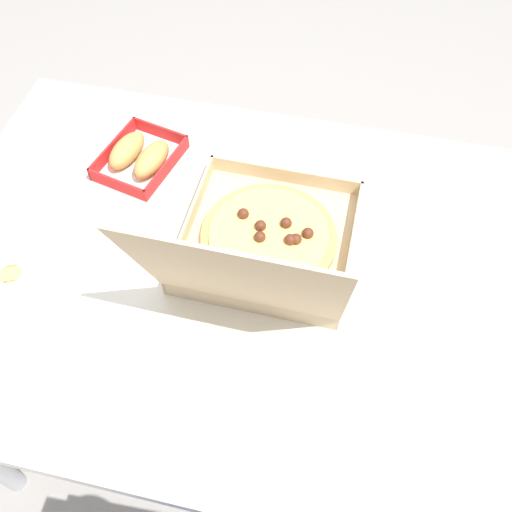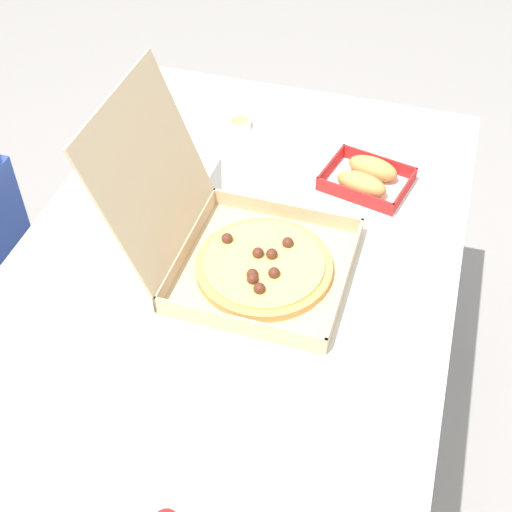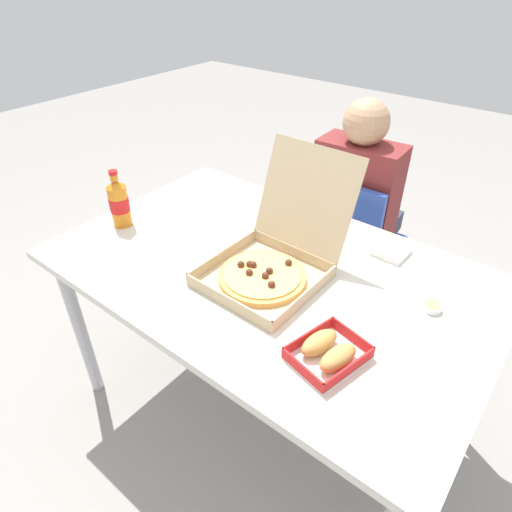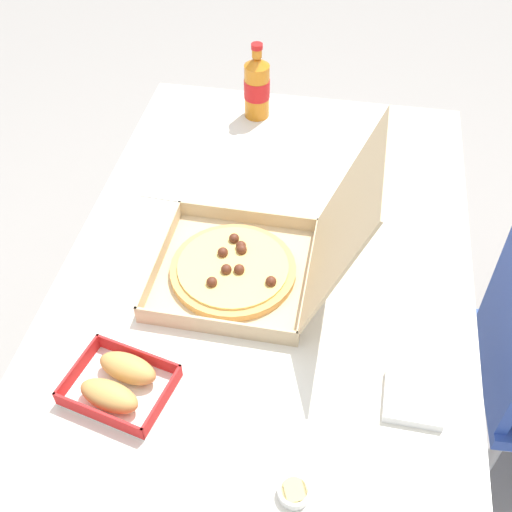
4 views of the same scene
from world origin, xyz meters
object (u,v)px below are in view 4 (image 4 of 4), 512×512
Objects in this scene: bread_side_box at (119,383)px; cola_bottle at (257,87)px; pizza_box_open at (253,261)px; paper_menu at (179,174)px; napkin_pile at (413,399)px; dipping_sauce_cup at (294,492)px.

bread_side_box is 0.98m from cola_bottle.
pizza_box_open is 0.42m from paper_menu.
paper_menu is at bearing -133.78° from napkin_pile.
paper_menu is at bearing -174.88° from bread_side_box.
bread_side_box is 0.98× the size of cola_bottle.
pizza_box_open reaches higher than dipping_sauce_cup.
napkin_pile is (0.26, 0.35, -0.04)m from pizza_box_open.
dipping_sauce_cup is (0.22, -0.20, 0.00)m from napkin_pile.
napkin_pile is at bearing 97.55° from bread_side_box.
dipping_sauce_cup is (0.80, 0.41, 0.01)m from paper_menu.
pizza_box_open is 2.13× the size of bread_side_box.
pizza_box_open is at bearing 41.40° from paper_menu.
bread_side_box is at bearing -30.60° from pizza_box_open.
pizza_box_open is at bearing 9.14° from cola_bottle.
dipping_sauce_cup is at bearing 30.38° from paper_menu.
cola_bottle is at bearing -153.01° from napkin_pile.
bread_side_box reaches higher than napkin_pile.
cola_bottle reaches higher than napkin_pile.
napkin_pile is (0.90, 0.46, -0.08)m from cola_bottle.
napkin_pile is at bearing 53.74° from pizza_box_open.
cola_bottle is (-0.64, -0.10, 0.04)m from pizza_box_open.
bread_side_box is 0.66m from paper_menu.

